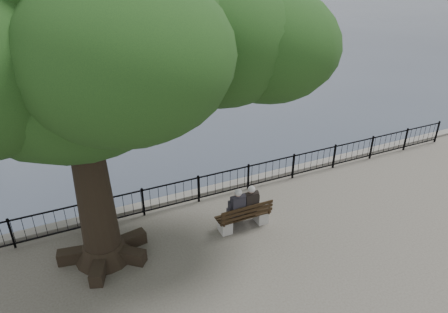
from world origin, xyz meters
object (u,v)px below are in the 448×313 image
lion_monument (88,10)px  tree (107,39)px  bench (244,219)px  person_left (236,209)px  person_right (249,206)px

lion_monument → tree: bearing=-96.7°
bench → person_left: 0.45m
person_right → tree: bearing=172.2°
person_right → lion_monument: size_ratio=0.18×
bench → tree: tree is taller
bench → tree: size_ratio=0.16×
person_right → tree: size_ratio=0.13×
tree → lion_monument: size_ratio=1.34×
bench → person_left: size_ratio=1.19×
person_left → person_right: same height
bench → person_right: 0.44m
person_left → lion_monument: 49.42m
person_right → tree: tree is taller
bench → lion_monument: (2.23, 49.46, 0.80)m
bench → person_right: person_right is taller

